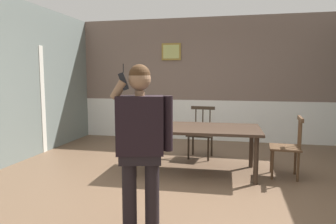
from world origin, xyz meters
The scene contains 6 objects.
ground_plane centered at (0.00, 0.00, 0.00)m, with size 7.18×7.18×0.00m, color brown.
room_back_partition centered at (0.00, 3.27, 1.37)m, with size 6.15×0.17×2.85m.
dining_table centered at (0.11, 0.71, 0.65)m, with size 2.00×1.11×0.72m.
chair_near_window centered at (0.08, 1.62, 0.46)m, with size 0.49×0.49×0.94m.
chair_by_doorway centered at (1.48, 0.75, 0.46)m, with size 0.46×0.46×0.92m.
person_figure centered at (-0.15, -1.30, 0.93)m, with size 0.57×0.34×1.62m.
Camera 1 is at (0.73, -4.06, 1.51)m, focal length 33.19 mm.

